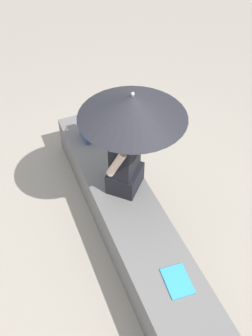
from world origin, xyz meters
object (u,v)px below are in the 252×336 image
object	(u,v)px
parasol	(133,106)
magazine	(177,281)
handbag_black	(87,129)
person_seated	(125,157)

from	to	relation	value
parasol	magazine	xyz separation A→B (m)	(-1.05, 0.04, -1.00)
parasol	handbag_black	size ratio (longest dim) A/B	4.18
parasol	magazine	size ratio (longest dim) A/B	4.07
handbag_black	magazine	world-z (taller)	handbag_black
handbag_black	magazine	size ratio (longest dim) A/B	0.97
parasol	magazine	world-z (taller)	parasol
parasol	person_seated	bearing A→B (deg)	24.31
parasol	handbag_black	distance (m)	1.27
parasol	magazine	bearing A→B (deg)	177.72
magazine	person_seated	bearing A→B (deg)	4.67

